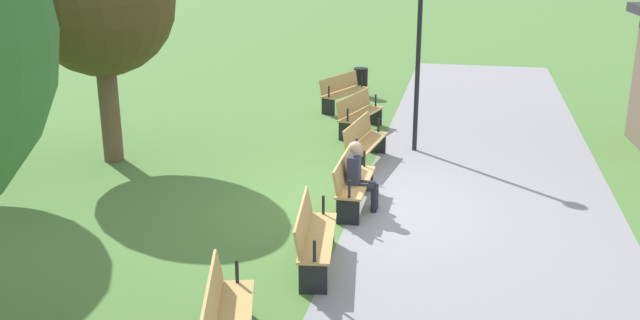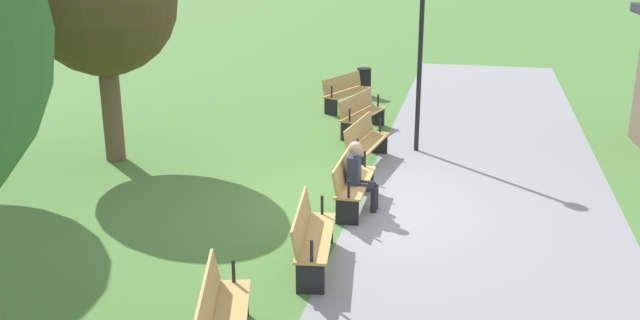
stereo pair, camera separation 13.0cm
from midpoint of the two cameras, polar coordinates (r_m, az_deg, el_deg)
The scene contains 12 objects.
ground_plane at distance 12.30m, azimuth 2.57°, elevation -3.74°, with size 120.00×120.00×0.00m, color #54843D.
path_paving at distance 12.17m, azimuth 12.94°, elevation -4.42°, with size 28.74×4.49×0.01m, color #939399.
bench_0 at distance 19.03m, azimuth 1.67°, elevation 5.55°, with size 1.79×1.11×0.89m.
bench_1 at distance 16.73m, azimuth 2.90°, elevation 3.81°, with size 1.80×0.91×0.89m.
bench_2 at distance 14.42m, azimuth 3.27°, elevation 1.50°, with size 1.79×0.70×0.89m.
bench_3 at distance 12.14m, azimuth 2.28°, elevation -1.64°, with size 1.74×0.47×0.89m.
bench_4 at distance 9.98m, azimuth -0.94°, elevation -6.06°, with size 1.79×0.70×0.89m.
bench_5 at distance 8.09m, azimuth -8.06°, elevation -12.33°, with size 1.80×0.91×0.89m.
person_seated at distance 11.96m, azimuth 2.88°, elevation -1.12°, with size 0.32×0.52×1.20m.
tree_1 at distance 14.75m, azimuth -17.51°, elevation 11.98°, with size 2.93×2.93×4.71m.
lamp_post at distance 15.00m, azimuth 7.74°, elevation 10.68°, with size 0.32×0.32×3.85m.
trash_bin at distance 20.59m, azimuth 3.10°, elevation 6.27°, with size 0.40×0.40×0.81m, color black.
Camera 1 is at (11.31, 1.75, 4.51)m, focal length 39.88 mm.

